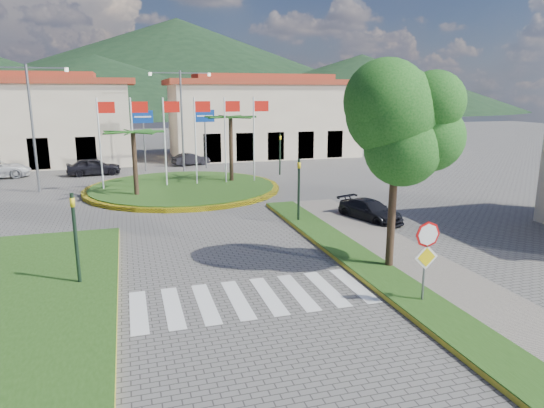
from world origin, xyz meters
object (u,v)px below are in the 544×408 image
object	(u,v)px
car_side_right	(370,211)
stop_sign	(426,249)
deciduous_tree	(397,127)
car_dark_b	(191,159)
car_dark_a	(94,166)
roundabout_island	(183,188)

from	to	relation	value
car_side_right	stop_sign	bearing A→B (deg)	-126.40
deciduous_tree	car_dark_b	world-z (taller)	deciduous_tree
stop_sign	car_dark_b	bearing A→B (deg)	95.31
car_dark_a	car_side_right	world-z (taller)	car_dark_a
stop_sign	car_dark_a	xyz separation A→B (m)	(-10.86, 28.04, -1.11)
car_dark_b	roundabout_island	bearing A→B (deg)	154.59
stop_sign	deciduous_tree	xyz separation A→B (m)	(0.60, 3.04, 3.38)
car_dark_b	deciduous_tree	bearing A→B (deg)	171.84
car_dark_a	car_side_right	xyz separation A→B (m)	(14.05, -18.66, -0.15)
car_dark_b	stop_sign	bearing A→B (deg)	170.07
car_side_right	car_dark_a	bearing A→B (deg)	109.36
car_dark_b	car_side_right	size ratio (longest dim) A/B	0.88
roundabout_island	deciduous_tree	world-z (taller)	deciduous_tree
deciduous_tree	car_dark_a	size ratio (longest dim) A/B	1.70
car_dark_a	car_side_right	size ratio (longest dim) A/B	1.09
deciduous_tree	car_side_right	bearing A→B (deg)	67.78
stop_sign	car_dark_a	size ratio (longest dim) A/B	0.66
deciduous_tree	car_side_right	size ratio (longest dim) A/B	1.85
car_dark_b	car_dark_a	bearing A→B (deg)	96.25
roundabout_island	car_dark_a	distance (m)	9.99
roundabout_island	deciduous_tree	distance (m)	18.55
roundabout_island	car_side_right	bearing A→B (deg)	-52.82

